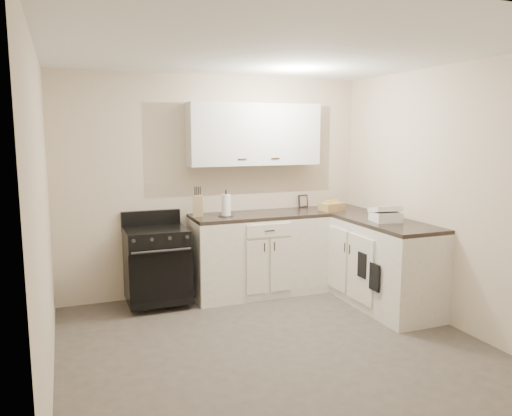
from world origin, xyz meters
name	(u,v)px	position (x,y,z in m)	size (l,w,h in m)	color
floor	(277,349)	(0.00, 0.00, 0.00)	(3.60, 3.60, 0.00)	#473F38
ceiling	(279,51)	(0.00, 0.00, 2.50)	(3.60, 3.60, 0.00)	white
wall_back	(215,186)	(0.00, 1.80, 1.25)	(3.60, 3.60, 0.00)	beige
wall_right	(449,197)	(1.80, 0.00, 1.25)	(3.60, 3.60, 0.00)	beige
wall_left	(43,221)	(-1.80, 0.00, 1.25)	(3.60, 3.60, 0.00)	beige
wall_front	(423,257)	(0.00, -1.80, 1.25)	(3.60, 3.60, 0.00)	beige
base_cabinets_back	(259,255)	(0.43, 1.50, 0.45)	(1.55, 0.60, 0.90)	white
base_cabinets_right	(369,260)	(1.50, 0.85, 0.45)	(0.60, 1.90, 0.90)	white
countertop_back	(259,215)	(0.43, 1.50, 0.92)	(1.55, 0.60, 0.04)	black
countertop_right	(371,219)	(1.50, 0.85, 0.92)	(0.60, 1.90, 0.04)	black
upper_cabinets	(254,134)	(0.43, 1.65, 1.84)	(1.55, 0.30, 0.70)	silver
stove	(157,265)	(-0.76, 1.48, 0.46)	(0.65, 0.55, 0.79)	black
knife_block	(198,206)	(-0.27, 1.58, 1.06)	(0.11, 0.10, 0.24)	tan
paper_towel	(226,205)	(0.02, 1.47, 1.06)	(0.10, 0.10, 0.24)	white
picture_frame	(303,201)	(1.12, 1.76, 1.02)	(0.13, 0.02, 0.16)	black
wicker_basket	(332,207)	(1.32, 1.40, 0.99)	(0.28, 0.19, 0.09)	tan
countertop_grill	(386,217)	(1.47, 0.55, 0.99)	(0.28, 0.26, 0.10)	white
glass_jar	(385,213)	(1.52, 0.62, 1.01)	(0.09, 0.09, 0.15)	silver
oven_mitt_near	(375,277)	(1.18, 0.28, 0.44)	(0.02, 0.16, 0.27)	black
oven_mitt_far	(362,265)	(1.18, 0.50, 0.51)	(0.02, 0.15, 0.26)	black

